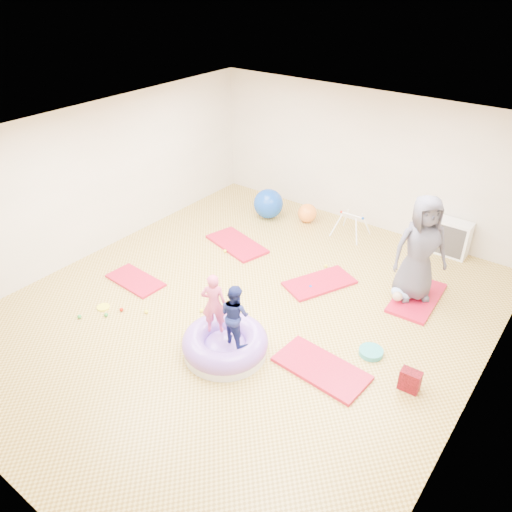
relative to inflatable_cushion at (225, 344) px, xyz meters
The scene contains 19 objects.
room 1.61m from the inflatable_cushion, 111.92° to the left, with size 7.01×8.01×2.81m.
gym_mat_front_left 2.51m from the inflatable_cushion, 169.62° to the left, with size 1.07×0.53×0.04m, color #B1002B.
gym_mat_mid_left 3.13m from the inflatable_cushion, 125.78° to the left, with size 1.29×0.65×0.05m, color #B1002B.
gym_mat_center_back 2.36m from the inflatable_cushion, 85.24° to the left, with size 1.22×0.61×0.05m, color #B1002B.
gym_mat_right 1.41m from the inflatable_cushion, 22.06° to the left, with size 1.31×0.65×0.05m, color #B1002B.
gym_mat_rear_right 3.42m from the inflatable_cushion, 59.54° to the left, with size 1.30×0.65×0.05m, color #B1002B.
inflatable_cushion is the anchor object (origin of this frame).
child_pink 0.71m from the inflatable_cushion, behind, with size 0.35×0.23×0.96m, color #D54970.
child_navy 0.70m from the inflatable_cushion, ahead, with size 0.45×0.35×0.93m, color navy.
adult_caregiver 3.45m from the inflatable_cushion, 60.80° to the left, with size 0.89×0.58×1.81m, color #45424F.
infant 3.10m from the inflatable_cushion, 60.60° to the left, with size 0.35×0.35×0.20m.
ball_pit_balls 1.43m from the inflatable_cushion, 148.10° to the left, with size 2.58×3.75×0.07m.
exercise_ball_blue 4.44m from the inflatable_cushion, 117.68° to the left, with size 0.65×0.65×0.65m, color #0C3CA2.
exercise_ball_orange 4.45m from the inflatable_cushion, 106.52° to the left, with size 0.41×0.41×0.41m, color orange.
infant_play_gym 4.25m from the inflatable_cushion, 92.82° to the left, with size 0.65×0.61×0.50m.
cube_shelf 5.02m from the inflatable_cushion, 71.02° to the left, with size 0.70×0.35×0.70m.
balance_disc 2.12m from the inflatable_cushion, 35.89° to the left, with size 0.35×0.35×0.08m, color teal.
backpack 2.59m from the inflatable_cushion, 20.78° to the left, with size 0.27×0.17×0.31m, color #B10B1A.
yellow_toy 2.33m from the inflatable_cushion, behind, with size 0.21×0.21×0.03m, color yellow.
Camera 1 is at (4.05, -5.08, 4.98)m, focal length 35.00 mm.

